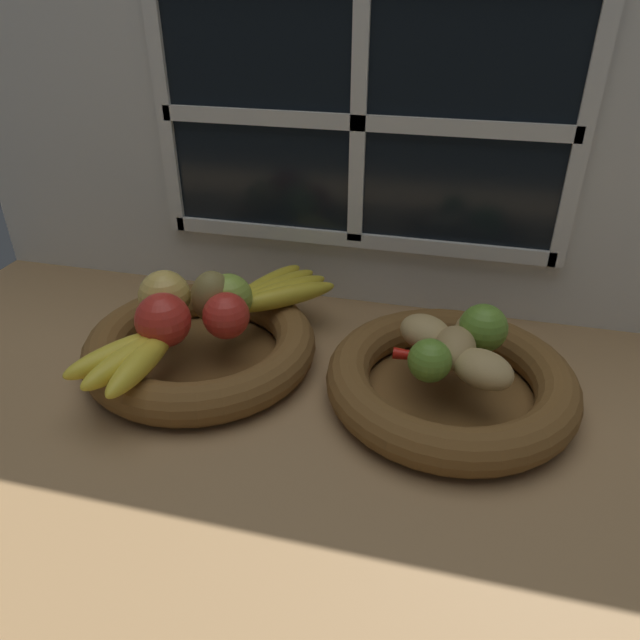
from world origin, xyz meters
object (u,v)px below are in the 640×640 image
(apple_red_front, at_px, (163,320))
(lime_near, at_px, (430,361))
(fruit_bowl_left, at_px, (201,346))
(apple_red_right, at_px, (226,316))
(banana_bunch_front, at_px, (132,356))
(chili_pepper, at_px, (432,358))
(potato_oblong, at_px, (426,333))
(fruit_bowl_right, at_px, (450,382))
(banana_bunch_back, at_px, (272,292))
(apple_green_back, at_px, (229,298))
(potato_back, at_px, (474,330))
(pear_brown, at_px, (212,297))
(lime_far, at_px, (483,328))
(potato_small, at_px, (483,368))
(potato_large, at_px, (455,348))
(apple_golden_left, at_px, (165,296))

(apple_red_front, height_order, lime_near, apple_red_front)
(apple_red_front, bearing_deg, fruit_bowl_left, 62.08)
(apple_red_right, height_order, banana_bunch_front, apple_red_right)
(lime_near, xyz_separation_m, chili_pepper, (0.00, 0.04, -0.02))
(apple_red_right, height_order, potato_oblong, apple_red_right)
(fruit_bowl_right, bearing_deg, banana_bunch_back, 159.75)
(apple_red_right, distance_m, chili_pepper, 0.29)
(fruit_bowl_left, distance_m, apple_red_right, 0.08)
(apple_red_right, bearing_deg, banana_bunch_front, -131.71)
(apple_green_back, relative_size, potato_back, 1.18)
(pear_brown, xyz_separation_m, potato_back, (0.37, 0.02, -0.02))
(apple_red_right, distance_m, lime_far, 0.35)
(potato_small, bearing_deg, apple_red_right, 175.57)
(banana_bunch_back, height_order, potato_small, potato_small)
(lime_far, bearing_deg, banana_bunch_back, 169.13)
(banana_bunch_back, distance_m, lime_near, 0.30)
(potato_oblong, relative_size, potato_small, 0.97)
(potato_back, distance_m, lime_near, 0.11)
(apple_green_back, height_order, pear_brown, pear_brown)
(potato_large, bearing_deg, apple_golden_left, 177.82)
(fruit_bowl_left, distance_m, banana_bunch_front, 0.13)
(apple_red_right, xyz_separation_m, potato_back, (0.34, 0.06, -0.01))
(fruit_bowl_right, relative_size, chili_pepper, 3.30)
(apple_green_back, bearing_deg, lime_far, 0.94)
(fruit_bowl_left, relative_size, lime_far, 5.14)
(apple_red_right, distance_m, lime_near, 0.29)
(apple_red_right, xyz_separation_m, banana_bunch_back, (0.03, 0.11, -0.02))
(fruit_bowl_left, bearing_deg, fruit_bowl_right, -0.00)
(banana_bunch_back, distance_m, chili_pepper, 0.28)
(potato_oblong, bearing_deg, potato_large, -37.87)
(apple_golden_left, distance_m, banana_bunch_back, 0.16)
(apple_golden_left, relative_size, potato_small, 0.95)
(fruit_bowl_right, xyz_separation_m, chili_pepper, (-0.03, -0.01, 0.04))
(apple_green_back, relative_size, banana_bunch_front, 0.42)
(fruit_bowl_left, height_order, chili_pepper, chili_pepper)
(pear_brown, relative_size, lime_near, 1.44)
(pear_brown, height_order, potato_large, pear_brown)
(banana_bunch_back, relative_size, potato_large, 2.28)
(apple_red_right, distance_m, potato_small, 0.35)
(apple_green_back, bearing_deg, fruit_bowl_right, -6.56)
(fruit_bowl_left, bearing_deg, potato_oblong, 5.61)
(potato_oblong, bearing_deg, potato_back, 15.95)
(chili_pepper, bearing_deg, lime_far, 40.55)
(pear_brown, relative_size, banana_bunch_back, 0.43)
(potato_back, height_order, lime_near, lime_near)
(apple_red_front, distance_m, apple_green_back, 0.11)
(lime_near, relative_size, chili_pepper, 0.55)
(chili_pepper, bearing_deg, pear_brown, 174.39)
(potato_back, height_order, lime_far, lime_far)
(fruit_bowl_left, distance_m, lime_far, 0.40)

